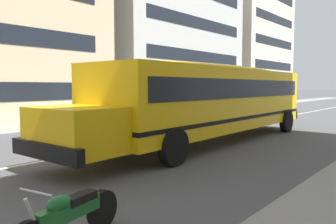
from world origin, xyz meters
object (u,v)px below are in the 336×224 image
at_px(school_bus, 212,96).
at_px(motorcycle_by_crossing, 71,215).
at_px(parked_car_silver_end_of_row, 264,99).
at_px(parked_car_white_past_driveway, 237,102).

xyz_separation_m(school_bus, motorcycle_by_crossing, (-8.79, -3.27, -1.40)).
xyz_separation_m(parked_car_silver_end_of_row, parked_car_white_past_driveway, (-6.19, -0.14, 0.00)).
height_order(parked_car_silver_end_of_row, parked_car_white_past_driveway, same).
height_order(school_bus, parked_car_silver_end_of_row, school_bus).
xyz_separation_m(school_bus, parked_car_silver_end_of_row, (22.10, 7.58, -0.99)).
bearing_deg(motorcycle_by_crossing, parked_car_silver_end_of_row, -171.38).
bearing_deg(school_bus, parked_car_white_past_driveway, -156.01).
height_order(parked_car_white_past_driveway, motorcycle_by_crossing, parked_car_white_past_driveway).
bearing_deg(parked_car_silver_end_of_row, school_bus, -161.32).
xyz_separation_m(school_bus, parked_car_white_past_driveway, (15.90, 7.45, -0.99)).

